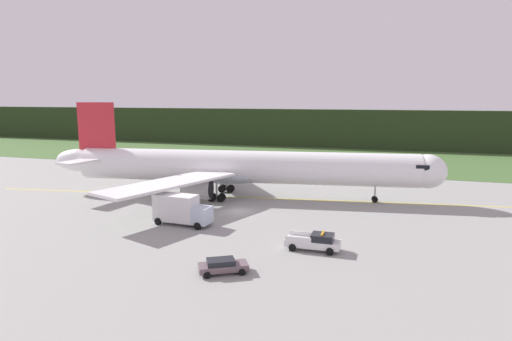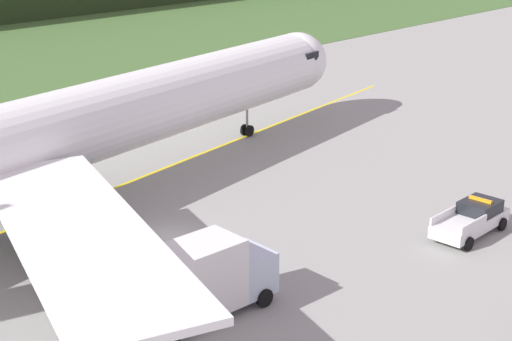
# 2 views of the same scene
# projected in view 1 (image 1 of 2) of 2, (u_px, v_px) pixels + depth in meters

# --- Properties ---
(ground) EXTENTS (320.00, 320.00, 0.00)m
(ground) POSITION_uv_depth(u_px,v_px,m) (239.00, 211.00, 59.00)
(ground) COLOR gray
(grass_verge) EXTENTS (320.00, 46.27, 0.04)m
(grass_verge) POSITION_uv_depth(u_px,v_px,m) (312.00, 157.00, 111.75)
(grass_verge) COLOR #42642F
(grass_verge) RESTS_ON ground
(distant_tree_line) EXTENTS (288.00, 4.02, 11.63)m
(distant_tree_line) POSITION_uv_depth(u_px,v_px,m) (326.00, 129.00, 132.58)
(distant_tree_line) COLOR #25341A
(distant_tree_line) RESTS_ON ground
(taxiway_centerline_main) EXTENTS (82.03, 12.35, 0.01)m
(taxiway_centerline_main) POSITION_uv_depth(u_px,v_px,m) (244.00, 197.00, 67.23)
(taxiway_centerline_main) COLOR yellow
(taxiway_centerline_main) RESTS_ON ground
(airliner) EXTENTS (60.90, 42.22, 14.59)m
(airliner) POSITION_uv_depth(u_px,v_px,m) (239.00, 167.00, 66.57)
(airliner) COLOR white
(airliner) RESTS_ON ground
(ops_pickup_truck) EXTENTS (5.54, 2.28, 1.94)m
(ops_pickup_truck) POSITION_uv_depth(u_px,v_px,m) (315.00, 242.00, 43.99)
(ops_pickup_truck) COLOR silver
(ops_pickup_truck) RESTS_ON ground
(catering_truck) EXTENTS (7.31, 3.06, 3.85)m
(catering_truck) POSITION_uv_depth(u_px,v_px,m) (181.00, 209.00, 52.68)
(catering_truck) COLOR silver
(catering_truck) RESTS_ON ground
(staff_car) EXTENTS (4.65, 3.69, 1.30)m
(staff_car) POSITION_uv_depth(u_px,v_px,m) (223.00, 266.00, 38.28)
(staff_car) COLOR #655359
(staff_car) RESTS_ON ground
(apron_cone) EXTENTS (0.64, 0.64, 0.80)m
(apron_cone) POSITION_uv_depth(u_px,v_px,m) (328.00, 241.00, 45.65)
(apron_cone) COLOR black
(apron_cone) RESTS_ON ground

